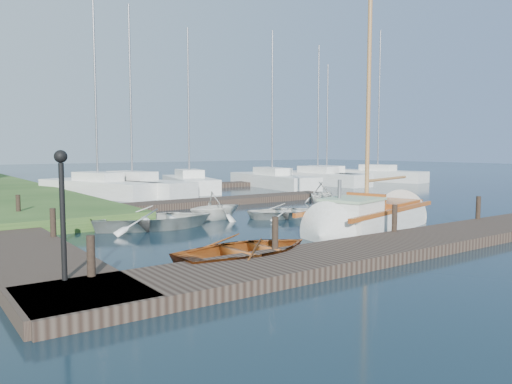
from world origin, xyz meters
TOP-DOWN VIEW (x-y plane):
  - ground at (0.00, 0.00)m, footprint 160.00×160.00m
  - near_dock at (0.00, -6.00)m, footprint 18.00×2.20m
  - left_dock at (-8.00, 2.00)m, footprint 2.20×18.00m
  - far_dock at (2.00, 6.50)m, footprint 14.00×1.60m
  - pontoon at (10.00, 16.00)m, footprint 30.00×1.60m
  - mooring_post_0 at (-7.50, -5.00)m, footprint 0.16×0.16m
  - mooring_post_1 at (-3.00, -5.00)m, footprint 0.16×0.16m
  - mooring_post_2 at (1.50, -5.00)m, footprint 0.16×0.16m
  - mooring_post_3 at (6.00, -5.00)m, footprint 0.16×0.16m
  - mooring_post_4 at (-7.00, 0.00)m, footprint 0.16×0.16m
  - mooring_post_5 at (-7.00, 5.00)m, footprint 0.16×0.16m
  - lamp_post at (-8.00, -5.00)m, footprint 0.24×0.24m
  - sailboat at (2.61, -3.12)m, footprint 7.41×3.79m
  - dinghy at (-3.61, -4.70)m, footprint 3.82×2.80m
  - tender_a at (-3.37, 1.42)m, footprint 4.76×3.93m
  - tender_b at (-0.52, 1.98)m, footprint 2.48×2.19m
  - tender_c at (2.13, 0.85)m, footprint 3.61×3.03m
  - tender_d at (6.57, 3.55)m, footprint 3.01×2.89m
  - marina_boat_0 at (-1.13, 14.17)m, footprint 4.89×8.80m
  - marina_boat_1 at (0.88, 13.97)m, footprint 4.68×9.10m
  - marina_boat_2 at (4.89, 14.29)m, footprint 3.94×7.49m
  - marina_boat_4 at (11.31, 13.82)m, footprint 3.35×9.48m
  - marina_boat_5 at (15.85, 13.96)m, footprint 2.84×9.02m
  - marina_boat_6 at (17.33, 14.50)m, footprint 2.68×8.01m
  - marina_boat_7 at (22.62, 13.84)m, footprint 3.94×8.44m

SIDE VIEW (x-z plane):
  - ground at x=0.00m, z-range 0.00..0.00m
  - near_dock at x=0.00m, z-range 0.00..0.30m
  - left_dock at x=-8.00m, z-range 0.00..0.30m
  - far_dock at x=2.00m, z-range 0.00..0.30m
  - pontoon at x=10.00m, z-range 0.00..0.30m
  - tender_c at x=2.13m, z-range 0.00..0.64m
  - sailboat at x=2.61m, z-range -4.57..5.26m
  - dinghy at x=-3.61m, z-range 0.00..0.77m
  - tender_a at x=-3.37m, z-range 0.00..0.86m
  - marina_boat_6 at x=17.33m, z-range -4.11..5.22m
  - marina_boat_5 at x=15.85m, z-range -4.71..5.84m
  - marina_boat_4 at x=11.31m, z-range -4.95..6.08m
  - marina_boat_1 at x=0.88m, z-range -5.00..6.14m
  - marina_boat_0 at x=-1.13m, z-range -5.08..6.22m
  - marina_boat_2 at x=4.89m, z-range -4.63..5.77m
  - marina_boat_7 at x=22.62m, z-range -5.69..6.85m
  - tender_b at x=-0.52m, z-range 0.00..1.21m
  - tender_d at x=6.57m, z-range 0.00..1.23m
  - mooring_post_0 at x=-7.50m, z-range 0.30..1.10m
  - mooring_post_1 at x=-3.00m, z-range 0.30..1.10m
  - mooring_post_2 at x=1.50m, z-range 0.30..1.10m
  - mooring_post_3 at x=6.00m, z-range 0.30..1.10m
  - mooring_post_4 at x=-7.00m, z-range 0.30..1.10m
  - mooring_post_5 at x=-7.00m, z-range 0.30..1.10m
  - lamp_post at x=-8.00m, z-range 0.65..3.09m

